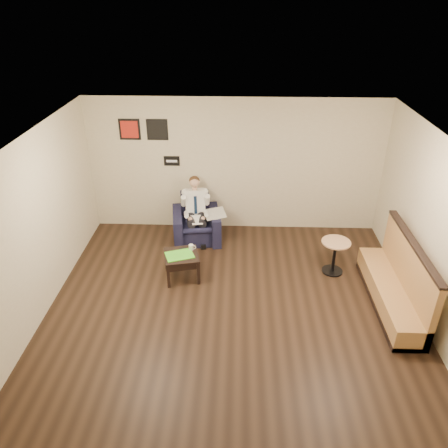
{
  "coord_description": "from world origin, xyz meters",
  "views": [
    {
      "loc": [
        0.07,
        -5.39,
        4.67
      ],
      "look_at": [
        -0.17,
        1.2,
        1.03
      ],
      "focal_mm": 35.0,
      "sensor_mm": 36.0,
      "label": 1
    }
  ],
  "objects_px": {
    "seated_man": "(196,215)",
    "banquette": "(394,275)",
    "armchair": "(196,219)",
    "green_folder": "(180,255)",
    "side_table": "(182,266)",
    "smartphone": "(183,249)",
    "coffee_mug": "(191,247)",
    "cafe_table": "(334,257)"
  },
  "relations": [
    {
      "from": "banquette",
      "to": "green_folder",
      "type": "bearing_deg",
      "value": 170.37
    },
    {
      "from": "coffee_mug",
      "to": "seated_man",
      "type": "bearing_deg",
      "value": 90.16
    },
    {
      "from": "smartphone",
      "to": "banquette",
      "type": "distance_m",
      "value": 3.59
    },
    {
      "from": "armchair",
      "to": "side_table",
      "type": "bearing_deg",
      "value": -104.47
    },
    {
      "from": "coffee_mug",
      "to": "cafe_table",
      "type": "height_order",
      "value": "cafe_table"
    },
    {
      "from": "coffee_mug",
      "to": "banquette",
      "type": "relative_size",
      "value": 0.05
    },
    {
      "from": "banquette",
      "to": "cafe_table",
      "type": "distance_m",
      "value": 1.2
    },
    {
      "from": "green_folder",
      "to": "smartphone",
      "type": "bearing_deg",
      "value": 78.76
    },
    {
      "from": "green_folder",
      "to": "banquette",
      "type": "relative_size",
      "value": 0.21
    },
    {
      "from": "side_table",
      "to": "banquette",
      "type": "bearing_deg",
      "value": -10.15
    },
    {
      "from": "side_table",
      "to": "coffee_mug",
      "type": "distance_m",
      "value": 0.37
    },
    {
      "from": "side_table",
      "to": "coffee_mug",
      "type": "bearing_deg",
      "value": 46.41
    },
    {
      "from": "armchair",
      "to": "side_table",
      "type": "distance_m",
      "value": 1.39
    },
    {
      "from": "seated_man",
      "to": "green_folder",
      "type": "height_order",
      "value": "seated_man"
    },
    {
      "from": "seated_man",
      "to": "side_table",
      "type": "distance_m",
      "value": 1.32
    },
    {
      "from": "side_table",
      "to": "banquette",
      "type": "relative_size",
      "value": 0.26
    },
    {
      "from": "seated_man",
      "to": "banquette",
      "type": "bearing_deg",
      "value": -37.95
    },
    {
      "from": "seated_man",
      "to": "green_folder",
      "type": "distance_m",
      "value": 1.3
    },
    {
      "from": "seated_man",
      "to": "side_table",
      "type": "relative_size",
      "value": 2.12
    },
    {
      "from": "coffee_mug",
      "to": "banquette",
      "type": "distance_m",
      "value": 3.44
    },
    {
      "from": "green_folder",
      "to": "coffee_mug",
      "type": "height_order",
      "value": "coffee_mug"
    },
    {
      "from": "armchair",
      "to": "side_table",
      "type": "xyz_separation_m",
      "value": [
        -0.14,
        -1.37,
        -0.21
      ]
    },
    {
      "from": "side_table",
      "to": "cafe_table",
      "type": "bearing_deg",
      "value": 5.62
    },
    {
      "from": "armchair",
      "to": "green_folder",
      "type": "height_order",
      "value": "armchair"
    },
    {
      "from": "armchair",
      "to": "smartphone",
      "type": "distance_m",
      "value": 1.2
    },
    {
      "from": "cafe_table",
      "to": "green_folder",
      "type": "bearing_deg",
      "value": -173.86
    },
    {
      "from": "side_table",
      "to": "smartphone",
      "type": "bearing_deg",
      "value": 85.37
    },
    {
      "from": "banquette",
      "to": "cafe_table",
      "type": "relative_size",
      "value": 3.49
    },
    {
      "from": "side_table",
      "to": "banquette",
      "type": "distance_m",
      "value": 3.58
    },
    {
      "from": "smartphone",
      "to": "cafe_table",
      "type": "xyz_separation_m",
      "value": [
        2.74,
        0.09,
        -0.16
      ]
    },
    {
      "from": "seated_man",
      "to": "coffee_mug",
      "type": "distance_m",
      "value": 1.09
    },
    {
      "from": "smartphone",
      "to": "armchair",
      "type": "bearing_deg",
      "value": 81.33
    },
    {
      "from": "coffee_mug",
      "to": "smartphone",
      "type": "distance_m",
      "value": 0.15
    },
    {
      "from": "side_table",
      "to": "banquette",
      "type": "height_order",
      "value": "banquette"
    },
    {
      "from": "smartphone",
      "to": "banquette",
      "type": "xyz_separation_m",
      "value": [
        3.49,
        -0.81,
        0.09
      ]
    },
    {
      "from": "seated_man",
      "to": "banquette",
      "type": "xyz_separation_m",
      "value": [
        3.35,
        -1.88,
        -0.05
      ]
    },
    {
      "from": "armchair",
      "to": "green_folder",
      "type": "bearing_deg",
      "value": -105.43
    },
    {
      "from": "armchair",
      "to": "coffee_mug",
      "type": "height_order",
      "value": "armchair"
    },
    {
      "from": "smartphone",
      "to": "banquette",
      "type": "relative_size",
      "value": 0.07
    },
    {
      "from": "side_table",
      "to": "smartphone",
      "type": "xyz_separation_m",
      "value": [
        0.01,
        0.18,
        0.25
      ]
    },
    {
      "from": "coffee_mug",
      "to": "cafe_table",
      "type": "xyz_separation_m",
      "value": [
        2.59,
        0.1,
        -0.21
      ]
    },
    {
      "from": "smartphone",
      "to": "cafe_table",
      "type": "bearing_deg",
      "value": -0.79
    }
  ]
}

